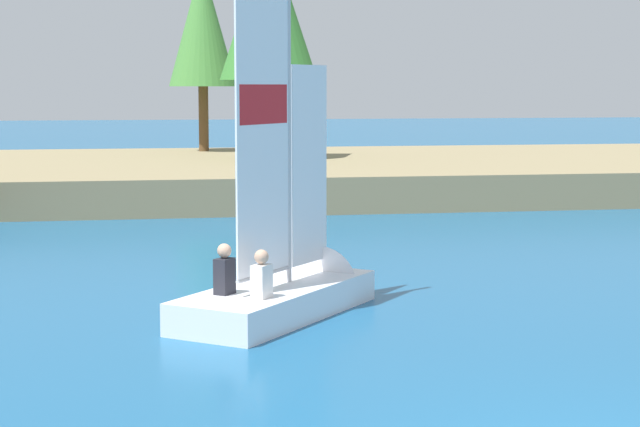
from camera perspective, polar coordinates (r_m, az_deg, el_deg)
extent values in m
cube|color=#897A56|center=(34.91, -2.89, 2.04)|extent=(80.00, 14.07, 0.99)
cylinder|color=brown|center=(39.55, -6.15, 4.98)|extent=(0.35, 0.35, 2.34)
cone|color=#47893D|center=(39.59, -6.21, 9.88)|extent=(2.45, 2.45, 4.43)
cylinder|color=brown|center=(35.57, -2.71, 4.98)|extent=(0.28, 0.28, 2.55)
cone|color=#387F33|center=(35.65, -2.74, 10.92)|extent=(3.19, 3.19, 4.84)
cube|color=white|center=(15.86, -2.32, -4.63)|extent=(3.41, 3.79, 0.46)
cone|color=white|center=(17.46, 0.83, -3.57)|extent=(1.56, 1.51, 1.25)
cylinder|color=#B7B7BC|center=(15.87, -1.68, 6.34)|extent=(0.08, 0.08, 5.57)
cube|color=white|center=(15.27, -3.01, 5.45)|extent=(0.90, 1.12, 4.61)
cube|color=red|center=(15.27, -3.01, 5.76)|extent=(0.81, 1.02, 0.55)
cube|color=white|center=(16.46, -0.57, 2.59)|extent=(0.68, 0.84, 3.01)
cylinder|color=#B7B7BC|center=(15.50, -2.96, -3.21)|extent=(0.92, 1.14, 0.06)
cube|color=silver|center=(14.86, -3.09, -3.59)|extent=(0.33, 0.34, 0.47)
sphere|color=tan|center=(14.81, -3.10, -2.29)|extent=(0.20, 0.20, 0.20)
cube|color=#26262D|center=(15.19, -5.05, -3.31)|extent=(0.33, 0.34, 0.51)
sphere|color=tan|center=(15.13, -5.06, -1.96)|extent=(0.20, 0.20, 0.20)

